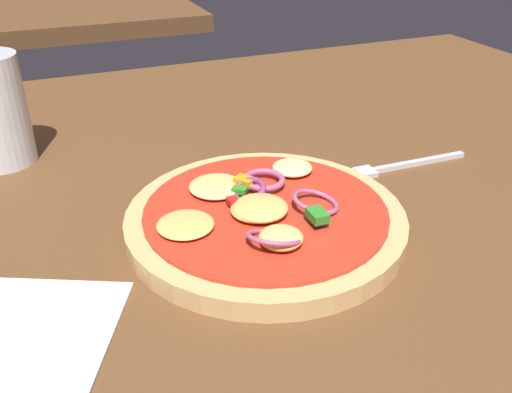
{
  "coord_description": "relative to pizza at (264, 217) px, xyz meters",
  "views": [
    {
      "loc": [
        -0.16,
        -0.31,
        0.28
      ],
      "look_at": [
        -0.01,
        0.06,
        0.06
      ],
      "focal_mm": 38.68,
      "sensor_mm": 36.0,
      "label": 1
    }
  ],
  "objects": [
    {
      "name": "fork",
      "position": [
        0.16,
        0.05,
        -0.01
      ],
      "size": [
        0.16,
        0.02,
        0.01
      ],
      "color": "silver",
      "rests_on": "dining_table"
    },
    {
      "name": "background_table",
      "position": [
        -0.18,
        1.14,
        -0.03
      ],
      "size": [
        0.84,
        0.61,
        0.04
      ],
      "color": "brown",
      "rests_on": "ground"
    },
    {
      "name": "dining_table",
      "position": [
        0.01,
        -0.04,
        -0.03
      ],
      "size": [
        1.18,
        1.07,
        0.04
      ],
      "color": "brown",
      "rests_on": "ground"
    },
    {
      "name": "pizza",
      "position": [
        0.0,
        0.0,
        0.0
      ],
      "size": [
        0.23,
        0.23,
        0.03
      ],
      "color": "tan",
      "rests_on": "dining_table"
    }
  ]
}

